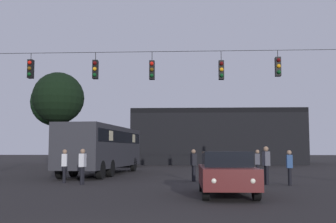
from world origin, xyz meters
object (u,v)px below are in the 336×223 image
(car_near_right, at_px, (226,172))
(pedestrian_crossing_left, at_px, (266,163))
(pedestrian_crossing_right, at_px, (65,164))
(pedestrian_trailing, at_px, (258,163))
(pedestrian_near_bus, at_px, (289,166))
(pedestrian_far_side, at_px, (82,164))
(tree_left_silhouette, at_px, (58,98))
(pedestrian_crossing_center, at_px, (194,163))
(tree_behind_building, at_px, (55,102))
(car_far_left, at_px, (125,158))
(city_bus, at_px, (103,145))

(car_near_right, relative_size, pedestrian_crossing_left, 2.52)
(pedestrian_crossing_right, xyz_separation_m, pedestrian_trailing, (9.59, 3.02, -0.01))
(pedestrian_crossing_left, xyz_separation_m, pedestrian_near_bus, (0.97, -0.30, -0.11))
(pedestrian_crossing_left, relative_size, pedestrian_crossing_right, 1.09)
(pedestrian_near_bus, relative_size, pedestrian_far_side, 0.96)
(pedestrian_trailing, height_order, tree_left_silhouette, tree_left_silhouette)
(pedestrian_crossing_center, xyz_separation_m, pedestrian_far_side, (-5.05, -2.17, 0.01))
(pedestrian_crossing_left, relative_size, pedestrian_near_bus, 1.11)
(pedestrian_trailing, distance_m, tree_behind_building, 28.03)
(pedestrian_crossing_right, bearing_deg, pedestrian_far_side, -39.22)
(pedestrian_crossing_center, bearing_deg, tree_left_silhouette, 131.11)
(car_far_left, relative_size, pedestrian_crossing_left, 2.58)
(pedestrian_crossing_right, relative_size, pedestrian_trailing, 1.01)
(pedestrian_crossing_left, bearing_deg, car_near_right, -116.07)
(pedestrian_crossing_left, xyz_separation_m, pedestrian_far_side, (-8.32, -0.38, -0.07))
(city_bus, height_order, car_near_right, city_bus)
(city_bus, relative_size, pedestrian_far_side, 6.92)
(pedestrian_crossing_center, distance_m, tree_behind_building, 27.38)
(pedestrian_far_side, distance_m, tree_behind_building, 27.04)
(car_far_left, height_order, pedestrian_far_side, pedestrian_far_side)
(car_far_left, distance_m, tree_behind_building, 11.48)
(city_bus, distance_m, tree_behind_building, 19.79)
(pedestrian_crossing_left, height_order, tree_left_silhouette, tree_left_silhouette)
(pedestrian_far_side, xyz_separation_m, tree_behind_building, (-9.45, 24.69, 5.66))
(pedestrian_crossing_right, distance_m, pedestrian_near_bus, 10.41)
(city_bus, distance_m, pedestrian_near_bus, 12.50)
(tree_left_silhouette, bearing_deg, pedestrian_far_side, -68.15)
(city_bus, xyz_separation_m, car_near_right, (6.78, -11.69, -1.07))
(pedestrian_crossing_left, xyz_separation_m, pedestrian_trailing, (0.18, 3.54, -0.10))
(pedestrian_far_side, bearing_deg, car_far_left, 93.11)
(pedestrian_near_bus, xyz_separation_m, pedestrian_far_side, (-9.28, -0.08, 0.04))
(pedestrian_near_bus, height_order, tree_left_silhouette, tree_left_silhouette)
(pedestrian_trailing, distance_m, pedestrian_far_side, 9.36)
(tree_behind_building, bearing_deg, tree_left_silhouette, -70.40)
(pedestrian_trailing, bearing_deg, pedestrian_crossing_left, -92.92)
(pedestrian_crossing_left, xyz_separation_m, tree_left_silhouette, (-14.22, 14.36, 4.79))
(city_bus, height_order, tree_left_silhouette, tree_left_silhouette)
(city_bus, xyz_separation_m, pedestrian_far_side, (0.65, -7.60, -0.96))
(car_near_right, distance_m, pedestrian_near_bus, 5.22)
(tree_behind_building, bearing_deg, pedestrian_near_bus, -52.72)
(pedestrian_crossing_left, height_order, pedestrian_near_bus, pedestrian_crossing_left)
(city_bus, bearing_deg, pedestrian_crossing_center, -43.61)
(pedestrian_crossing_left, bearing_deg, pedestrian_crossing_center, 151.17)
(tree_behind_building, bearing_deg, pedestrian_crossing_left, -53.84)
(pedestrian_crossing_left, distance_m, pedestrian_far_side, 8.32)
(city_bus, bearing_deg, pedestrian_trailing, -21.94)
(pedestrian_crossing_left, distance_m, tree_behind_building, 30.63)
(pedestrian_far_side, bearing_deg, pedestrian_trailing, 24.76)
(pedestrian_near_bus, height_order, pedestrian_far_side, pedestrian_far_side)
(car_far_left, relative_size, tree_left_silhouette, 0.56)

